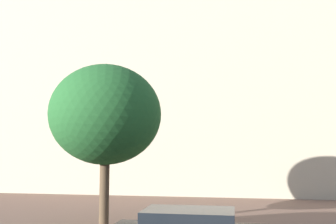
{
  "coord_description": "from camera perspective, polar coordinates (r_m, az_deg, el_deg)",
  "views": [
    {
      "loc": [
        1.63,
        -1.23,
        2.92
      ],
      "look_at": [
        -0.44,
        10.33,
        4.19
      ],
      "focal_mm": 39.9,
      "sensor_mm": 36.0,
      "label": 1
    }
  ],
  "objects": [
    {
      "name": "landmark_building",
      "position": [
        31.75,
        0.47,
        6.5
      ],
      "size": [
        29.64,
        12.08,
        35.3
      ],
      "color": "beige",
      "rests_on": "ground_plane"
    },
    {
      "name": "tree_curb_far",
      "position": [
        15.31,
        -9.5,
        -0.42
      ],
      "size": [
        4.5,
        4.5,
        6.47
      ],
      "color": "brown",
      "rests_on": "ground_plane"
    }
  ]
}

